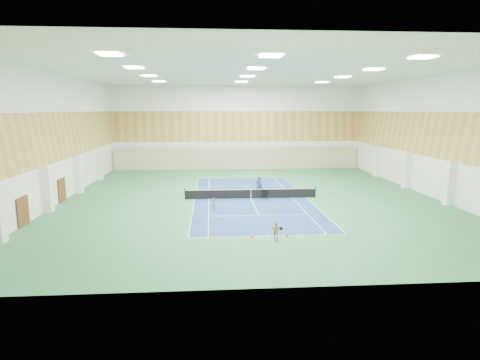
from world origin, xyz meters
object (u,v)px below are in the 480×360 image
Objects in this scene: child_apron at (276,231)px; ball_cart at (265,195)px; child_court at (214,204)px; tennis_net at (251,193)px; coach at (259,186)px.

child_apron reaches higher than ball_cart.
child_court is 0.81× the size of child_apron.
tennis_net is 1.42m from ball_cart.
coach is 2.40m from ball_cart.
child_court is at bearing -125.22° from ball_cart.
child_apron is (-0.64, -14.67, -0.29)m from coach.
coach reaches higher than tennis_net.
coach reaches higher than ball_cart.
child_court is 6.11m from ball_cart.
child_apron is (3.99, -8.72, 0.12)m from child_court.
ball_cart is at bearing -25.13° from tennis_net.
tennis_net is at bearing 60.86° from coach.
child_court is (-4.64, -5.95, -0.41)m from coach.
tennis_net is 12.94m from child_apron.
child_apron is 1.37× the size of ball_cart.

